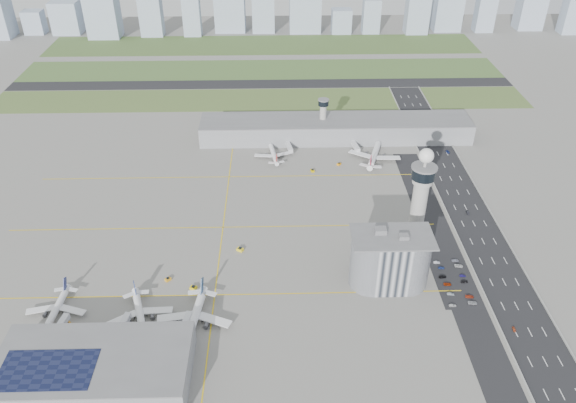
{
  "coord_description": "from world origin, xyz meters",
  "views": [
    {
      "loc": [
        -7.06,
        -248.46,
        202.88
      ],
      "look_at": [
        0.0,
        35.0,
        15.0
      ],
      "focal_mm": 35.0,
      "sensor_mm": 36.0,
      "label": 1
    }
  ],
  "objects_px": {
    "airplane_far_b": "(375,151)",
    "car_lot_3": "(443,277)",
    "admin_building": "(390,260)",
    "car_lot_11": "(455,260)",
    "jet_bridge_near_0": "(54,338)",
    "car_lot_8": "(464,281)",
    "tug_0": "(67,324)",
    "car_hw_4": "(412,118)",
    "tug_4": "(312,170)",
    "jet_bridge_near_1": "(118,337)",
    "jet_bridge_far_0": "(287,145)",
    "airplane_near_c": "(193,316)",
    "car_hw_1": "(468,213)",
    "airplane_far_a": "(273,151)",
    "airplane_near_b": "(139,312)",
    "control_tower": "(420,196)",
    "airplane_near_a": "(54,308)",
    "car_lot_10": "(459,266)",
    "car_lot_6": "(473,303)",
    "car_hw_0": "(514,329)",
    "car_lot_5": "(437,262)",
    "car_lot_0": "(453,305)",
    "tug_1": "(168,279)",
    "secondary_tower": "(323,115)",
    "car_lot_9": "(463,276)",
    "jet_bridge_far_1": "(353,144)",
    "car_lot_1": "(451,294)",
    "car_lot_7": "(469,296)",
    "tug_5": "(339,164)",
    "tug_2": "(193,288)",
    "car_lot_2": "(447,284)",
    "car_lot_4": "(441,268)",
    "car_hw_2": "(448,152)",
    "tug_3": "(240,249)"
  },
  "relations": [
    {
      "from": "car_lot_6",
      "to": "car_hw_0",
      "type": "relative_size",
      "value": 1.46
    },
    {
      "from": "control_tower",
      "to": "car_lot_5",
      "type": "distance_m",
      "value": 39.08
    },
    {
      "from": "tug_5",
      "to": "car_lot_7",
      "type": "relative_size",
      "value": 0.67
    },
    {
      "from": "jet_bridge_near_0",
      "to": "car_lot_8",
      "type": "xyz_separation_m",
      "value": [
        206.46,
        37.42,
        -2.2
      ]
    },
    {
      "from": "airplane_near_c",
      "to": "car_hw_1",
      "type": "height_order",
      "value": "airplane_near_c"
    },
    {
      "from": "car_lot_3",
      "to": "jet_bridge_near_1",
      "type": "bearing_deg",
      "value": 95.47
    },
    {
      "from": "secondary_tower",
      "to": "jet_bridge_near_1",
      "type": "bearing_deg",
      "value": -118.17
    },
    {
      "from": "car_hw_1",
      "to": "car_lot_5",
      "type": "bearing_deg",
      "value": -123.07
    },
    {
      "from": "airplane_far_a",
      "to": "car_lot_10",
      "type": "bearing_deg",
      "value": -150.11
    },
    {
      "from": "jet_bridge_near_1",
      "to": "jet_bridge_far_0",
      "type": "height_order",
      "value": "same"
    },
    {
      "from": "admin_building",
      "to": "car_lot_3",
      "type": "relative_size",
      "value": 10.12
    },
    {
      "from": "admin_building",
      "to": "car_lot_7",
      "type": "bearing_deg",
      "value": -17.83
    },
    {
      "from": "tug_0",
      "to": "car_lot_7",
      "type": "bearing_deg",
      "value": -124.71
    },
    {
      "from": "car_hw_4",
      "to": "car_lot_10",
      "type": "bearing_deg",
      "value": -84.8
    },
    {
      "from": "jet_bridge_near_0",
      "to": "car_lot_0",
      "type": "height_order",
      "value": "jet_bridge_near_0"
    },
    {
      "from": "control_tower",
      "to": "car_hw_4",
      "type": "distance_m",
      "value": 181.17
    },
    {
      "from": "airplane_near_b",
      "to": "secondary_tower",
      "type": "bearing_deg",
      "value": 133.78
    },
    {
      "from": "car_lot_4",
      "to": "tug_3",
      "type": "bearing_deg",
      "value": 80.42
    },
    {
      "from": "airplane_far_b",
      "to": "car_lot_3",
      "type": "bearing_deg",
      "value": -155.22
    },
    {
      "from": "airplane_near_c",
      "to": "jet_bridge_near_1",
      "type": "bearing_deg",
      "value": -66.88
    },
    {
      "from": "admin_building",
      "to": "jet_bridge_far_1",
      "type": "distance_m",
      "value": 154.5
    },
    {
      "from": "jet_bridge_near_0",
      "to": "tug_1",
      "type": "xyz_separation_m",
      "value": [
        46.81,
        43.11,
        -1.94
      ]
    },
    {
      "from": "airplane_far_a",
      "to": "car_lot_2",
      "type": "height_order",
      "value": "airplane_far_a"
    },
    {
      "from": "airplane_near_c",
      "to": "airplane_far_a",
      "type": "xyz_separation_m",
      "value": [
        39.42,
        170.04,
        -1.42
      ]
    },
    {
      "from": "airplane_near_b",
      "to": "car_hw_0",
      "type": "xyz_separation_m",
      "value": [
        182.85,
        -11.15,
        -4.86
      ]
    },
    {
      "from": "airplane_near_a",
      "to": "car_lot_10",
      "type": "relative_size",
      "value": 7.6
    },
    {
      "from": "car_lot_9",
      "to": "car_hw_0",
      "type": "xyz_separation_m",
      "value": [
        13.85,
        -39.64,
        -0.0
      ]
    },
    {
      "from": "admin_building",
      "to": "airplane_near_b",
      "type": "height_order",
      "value": "admin_building"
    },
    {
      "from": "airplane_near_b",
      "to": "car_lot_1",
      "type": "distance_m",
      "value": 159.29
    },
    {
      "from": "car_lot_6",
      "to": "car_lot_9",
      "type": "height_order",
      "value": "car_lot_6"
    },
    {
      "from": "airplane_near_b",
      "to": "car_hw_1",
      "type": "height_order",
      "value": "airplane_near_b"
    },
    {
      "from": "jet_bridge_far_1",
      "to": "car_hw_4",
      "type": "bearing_deg",
      "value": 121.57
    },
    {
      "from": "tug_4",
      "to": "car_lot_8",
      "type": "relative_size",
      "value": 0.8
    },
    {
      "from": "airplane_near_c",
      "to": "car_lot_10",
      "type": "relative_size",
      "value": 9.37
    },
    {
      "from": "admin_building",
      "to": "car_lot_11",
      "type": "bearing_deg",
      "value": 21.47
    },
    {
      "from": "admin_building",
      "to": "car_lot_7",
      "type": "distance_m",
      "value": 45.28
    },
    {
      "from": "airplane_near_b",
      "to": "car_lot_0",
      "type": "bearing_deg",
      "value": 73.98
    },
    {
      "from": "jet_bridge_near_1",
      "to": "car_lot_4",
      "type": "distance_m",
      "value": 174.06
    },
    {
      "from": "tug_2",
      "to": "car_lot_2",
      "type": "distance_m",
      "value": 135.41
    },
    {
      "from": "tug_0",
      "to": "car_hw_4",
      "type": "height_order",
      "value": "tug_0"
    },
    {
      "from": "secondary_tower",
      "to": "jet_bridge_near_1",
      "type": "distance_m",
      "value": 239.88
    },
    {
      "from": "airplane_far_b",
      "to": "tug_4",
      "type": "xyz_separation_m",
      "value": [
        -47.05,
        -18.25,
        -5.47
      ]
    },
    {
      "from": "jet_bridge_far_0",
      "to": "jet_bridge_far_1",
      "type": "relative_size",
      "value": 1.0
    },
    {
      "from": "tug_1",
      "to": "car_hw_2",
      "type": "bearing_deg",
      "value": -98.26
    },
    {
      "from": "car_lot_9",
      "to": "car_hw_1",
      "type": "bearing_deg",
      "value": -18.76
    },
    {
      "from": "tug_5",
      "to": "car_hw_4",
      "type": "xyz_separation_m",
      "value": [
        69.65,
        77.11,
        -0.21
      ]
    },
    {
      "from": "admin_building",
      "to": "car_lot_8",
      "type": "height_order",
      "value": "admin_building"
    },
    {
      "from": "control_tower",
      "to": "car_lot_4",
      "type": "xyz_separation_m",
      "value": [
        11.95,
        -19.83,
        -34.44
      ]
    },
    {
      "from": "car_hw_0",
      "to": "airplane_near_a",
      "type": "bearing_deg",
      "value": 179.44
    },
    {
      "from": "control_tower",
      "to": "tug_4",
      "type": "relative_size",
      "value": 20.97
    }
  ]
}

